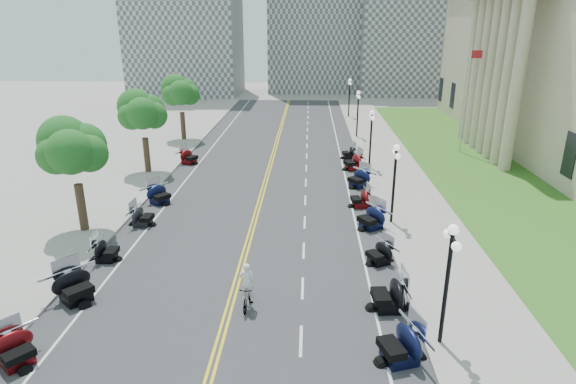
{
  "coord_description": "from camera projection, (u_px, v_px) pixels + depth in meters",
  "views": [
    {
      "loc": [
        3.4,
        -23.97,
        11.85
      ],
      "look_at": [
        2.15,
        4.03,
        2.0
      ],
      "focal_mm": 30.0,
      "sensor_mm": 36.0,
      "label": 1
    }
  ],
  "objects": [
    {
      "name": "motorcycle_s_6",
      "position": [
        142.0,
        215.0,
        29.65
      ],
      "size": [
        2.02,
        2.02,
        1.31
      ],
      "primitive_type": null,
      "rotation": [
        0.0,
        0.0,
        1.49
      ],
      "color": "black",
      "rests_on": "road"
    },
    {
      "name": "motorcycle_s_3",
      "position": [
        15.0,
        348.0,
        17.49
      ],
      "size": [
        2.76,
        2.76,
        1.37
      ],
      "primitive_type": null,
      "rotation": [
        0.0,
        0.0,
        0.9
      ],
      "color": "#590A0C",
      "rests_on": "road"
    },
    {
      "name": "lawn",
      "position": [
        467.0,
        163.0,
        42.87
      ],
      "size": [
        9.0,
        60.0,
        0.1
      ],
      "primitive_type": "cube",
      "color": "#356023",
      "rests_on": "ground"
    },
    {
      "name": "lane_dash_10",
      "position": [
        306.0,
        168.0,
        41.6
      ],
      "size": [
        0.12,
        2.0,
        0.0
      ],
      "primitive_type": "cube",
      "color": "white",
      "rests_on": "road"
    },
    {
      "name": "motorcycle_n_6",
      "position": [
        371.0,
        217.0,
        29.19
      ],
      "size": [
        2.94,
        2.94,
        1.49
      ],
      "primitive_type": null,
      "rotation": [
        0.0,
        0.0,
        -0.99
      ],
      "color": "black",
      "rests_on": "road"
    },
    {
      "name": "lane_dash_18",
      "position": [
        308.0,
        107.0,
        71.77
      ],
      "size": [
        0.12,
        2.0,
        0.0
      ],
      "primitive_type": "cube",
      "color": "white",
      "rests_on": "road"
    },
    {
      "name": "sidewalk_south",
      "position": [
        125.0,
        187.0,
        36.51
      ],
      "size": [
        5.0,
        90.0,
        0.15
      ],
      "primitive_type": "cube",
      "color": "#9E9991",
      "rests_on": "ground"
    },
    {
      "name": "lane_dash_14",
      "position": [
        307.0,
        130.0,
        56.68
      ],
      "size": [
        0.12,
        2.0,
        0.0
      ],
      "primitive_type": "cube",
      "color": "white",
      "rests_on": "road"
    },
    {
      "name": "distant_block_a",
      "position": [
        185.0,
        16.0,
        81.55
      ],
      "size": [
        18.0,
        14.0,
        26.0
      ],
      "primitive_type": "cube",
      "color": "gray",
      "rests_on": "ground"
    },
    {
      "name": "sidewalk_north",
      "position": [
        404.0,
        191.0,
        35.62
      ],
      "size": [
        5.0,
        90.0,
        0.15
      ],
      "primitive_type": "cube",
      "color": "#9E9991",
      "rests_on": "ground"
    },
    {
      "name": "street_lamp_5",
      "position": [
        349.0,
        98.0,
        63.14
      ],
      "size": [
        0.5,
        1.2,
        4.9
      ],
      "primitive_type": null,
      "color": "black",
      "rests_on": "sidewalk_north"
    },
    {
      "name": "motorcycle_s_4",
      "position": [
        75.0,
        285.0,
        21.5
      ],
      "size": [
        3.16,
        3.16,
        1.57
      ],
      "primitive_type": null,
      "rotation": [
        0.0,
        0.0,
        0.86
      ],
      "color": "black",
      "rests_on": "road"
    },
    {
      "name": "lane_dash_6",
      "position": [
        304.0,
        250.0,
        26.52
      ],
      "size": [
        0.12,
        2.0,
        0.0
      ],
      "primitive_type": "cube",
      "color": "white",
      "rests_on": "road"
    },
    {
      "name": "motorcycle_n_3",
      "position": [
        400.0,
        343.0,
        17.63
      ],
      "size": [
        2.78,
        2.78,
        1.55
      ],
      "primitive_type": null,
      "rotation": [
        0.0,
        0.0,
        -1.26
      ],
      "color": "black",
      "rests_on": "road"
    },
    {
      "name": "lane_dash_11",
      "position": [
        307.0,
        156.0,
        45.37
      ],
      "size": [
        0.12,
        2.0,
        0.0
      ],
      "primitive_type": "cube",
      "color": "white",
      "rests_on": "road"
    },
    {
      "name": "distant_block_b",
      "position": [
        314.0,
        5.0,
        85.61
      ],
      "size": [
        16.0,
        12.0,
        30.0
      ],
      "primitive_type": "cube",
      "color": "gray",
      "rests_on": "ground"
    },
    {
      "name": "lane_dash_17",
      "position": [
        308.0,
        112.0,
        67.99
      ],
      "size": [
        0.12,
        2.0,
        0.0
      ],
      "primitive_type": "cube",
      "color": "white",
      "rests_on": "road"
    },
    {
      "name": "distant_block_c",
      "position": [
        418.0,
        29.0,
        83.35
      ],
      "size": [
        20.0,
        14.0,
        22.0
      ],
      "primitive_type": "cube",
      "color": "gray",
      "rests_on": "ground"
    },
    {
      "name": "lane_dash_5",
      "position": [
        303.0,
        288.0,
        22.75
      ],
      "size": [
        0.12,
        2.0,
        0.0
      ],
      "primitive_type": "cube",
      "color": "white",
      "rests_on": "road"
    },
    {
      "name": "ground",
      "position": [
        246.0,
        249.0,
        26.66
      ],
      "size": [
        160.0,
        160.0,
        0.0
      ],
      "primitive_type": "plane",
      "color": "gray"
    },
    {
      "name": "edge_line_south",
      "position": [
        179.0,
        189.0,
        36.35
      ],
      "size": [
        0.12,
        90.0,
        0.0
      ],
      "primitive_type": "cube",
      "color": "white",
      "rests_on": "road"
    },
    {
      "name": "lane_dash_13",
      "position": [
        307.0,
        137.0,
        52.91
      ],
      "size": [
        0.12,
        2.0,
        0.0
      ],
      "primitive_type": "cube",
      "color": "white",
      "rests_on": "road"
    },
    {
      "name": "tree_4",
      "position": [
        181.0,
        96.0,
        50.02
      ],
      "size": [
        4.8,
        4.8,
        9.2
      ],
      "primitive_type": null,
      "color": "#235619",
      "rests_on": "sidewalk_south"
    },
    {
      "name": "tree_2",
      "position": [
        74.0,
        155.0,
        27.39
      ],
      "size": [
        4.8,
        4.8,
        9.2
      ],
      "primitive_type": null,
      "color": "#235619",
      "rests_on": "sidewalk_south"
    },
    {
      "name": "street_lamp_2",
      "position": [
        394.0,
        184.0,
        29.21
      ],
      "size": [
        0.5,
        1.2,
        4.9
      ],
      "primitive_type": null,
      "color": "black",
      "rests_on": "sidewalk_north"
    },
    {
      "name": "edge_line_north",
      "position": [
        348.0,
        191.0,
        35.81
      ],
      "size": [
        0.12,
        90.0,
        0.0
      ],
      "primitive_type": "cube",
      "color": "white",
      "rests_on": "road"
    },
    {
      "name": "road",
      "position": [
        263.0,
        190.0,
        36.09
      ],
      "size": [
        16.0,
        90.0,
        0.01
      ],
      "primitive_type": "cube",
      "color": "#333335",
      "rests_on": "ground"
    },
    {
      "name": "lane_dash_16",
      "position": [
        308.0,
        117.0,
        64.22
      ],
      "size": [
        0.12,
        2.0,
        0.0
      ],
      "primitive_type": "cube",
      "color": "white",
      "rests_on": "road"
    },
    {
      "name": "motorcycle_n_7",
      "position": [
        360.0,
        198.0,
        32.66
      ],
      "size": [
        2.18,
        2.18,
        1.33
      ],
      "primitive_type": null,
      "rotation": [
        0.0,
        0.0,
        -1.41
      ],
      "color": "#590A0C",
      "rests_on": "road"
    },
    {
      "name": "cyclist_rider",
      "position": [
        246.0,
        266.0,
        20.59
      ],
      "size": [
        0.65,
        0.43,
        1.79
      ],
      "primitive_type": "imported",
      "rotation": [
        0.0,
        0.0,
        3.14
      ],
      "color": "white",
      "rests_on": "bicycle"
    },
    {
      "name": "bicycle",
      "position": [
        247.0,
        296.0,
        21.08
      ],
      "size": [
        0.64,
        1.91,
        1.13
      ],
      "primitive_type": "imported",
      "rotation": [
        0.0,
        0.0,
        -0.06
      ],
      "color": "#A51414",
      "rests_on": "road"
    },
    {
      "name": "centerline_yellow_b",
      "position": [
        265.0,
        190.0,
        36.08
      ],
      "size": [
        0.12,
        90.0,
        0.0
      ],
      "primitive_type": "cube",
      "color": "yellow",
      "rests_on": "road"
    },
    {
      "name": "motorcycle_s_5",
      "position": [
        106.0,
        250.0,
        25.23
      ],
      "size": [
        1.85,
        1.85,
        1.26
      ],
      "primitive_type": null,
      "rotation": [
        0.0,
        0.0,
        1.6
      ],
      "color": "black",
      "rests_on": "road"
    },
    {
      "name": "motorcycle_n_9",
      "position": [
        353.0,
        161.0,
        40.96
      ],
      "size": [
        2.72,
        2.72,
        1.51
      ],
      "primitive_type": null,
      "rotation": [
        0.0,
        0.0,
        -1.26
      ],
      "color": "#590A0C",
      "rests_on": "road"
    },
    {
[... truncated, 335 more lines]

